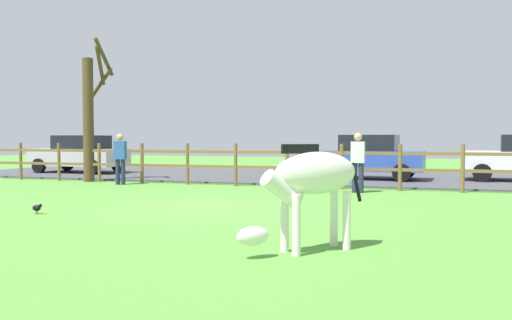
# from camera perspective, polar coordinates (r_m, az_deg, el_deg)

# --- Properties ---
(ground_plane) EXTENTS (60.00, 60.00, 0.00)m
(ground_plane) POSITION_cam_1_polar(r_m,az_deg,el_deg) (11.21, -5.86, -5.24)
(ground_plane) COLOR #549338
(parking_asphalt) EXTENTS (28.00, 7.40, 0.05)m
(parking_asphalt) POSITION_cam_1_polar(r_m,az_deg,el_deg) (20.03, 4.90, -1.80)
(parking_asphalt) COLOR #47474C
(parking_asphalt) RESTS_ON ground_plane
(paddock_fence) EXTENTS (21.60, 0.11, 1.33)m
(paddock_fence) POSITION_cam_1_polar(r_m,az_deg,el_deg) (15.90, 0.53, -0.27)
(paddock_fence) COLOR brown
(paddock_fence) RESTS_ON ground_plane
(bare_tree) EXTENTS (1.17, 1.32, 4.83)m
(bare_tree) POSITION_cam_1_polar(r_m,az_deg,el_deg) (18.72, -17.82, 4.83)
(bare_tree) COLOR #513A23
(bare_tree) RESTS_ON ground_plane
(zebra) EXTENTS (1.48, 1.53, 1.41)m
(zebra) POSITION_cam_1_polar(r_m,az_deg,el_deg) (6.82, 6.05, -2.33)
(zebra) COLOR white
(zebra) RESTS_ON ground_plane
(crow_on_grass) EXTENTS (0.21, 0.10, 0.20)m
(crow_on_grass) POSITION_cam_1_polar(r_m,az_deg,el_deg) (11.06, -22.95, -4.86)
(crow_on_grass) COLOR black
(crow_on_grass) RESTS_ON ground_plane
(parked_car_silver) EXTENTS (4.07, 2.03, 1.56)m
(parked_car_silver) POSITION_cam_1_polar(r_m,az_deg,el_deg) (22.99, -18.83, 0.66)
(parked_car_silver) COLOR #B7BABF
(parked_car_silver) RESTS_ON parking_asphalt
(parked_car_blue) EXTENTS (4.11, 2.11, 1.56)m
(parked_car_blue) POSITION_cam_1_polar(r_m,az_deg,el_deg) (18.76, 12.03, 0.38)
(parked_car_blue) COLOR #2D4CAD
(parked_car_blue) RESTS_ON parking_asphalt
(visitor_left_of_tree) EXTENTS (0.37, 0.23, 1.64)m
(visitor_left_of_tree) POSITION_cam_1_polar(r_m,az_deg,el_deg) (14.39, 11.15, 0.04)
(visitor_left_of_tree) COLOR #232847
(visitor_left_of_tree) RESTS_ON ground_plane
(visitor_right_of_tree) EXTENTS (0.39, 0.28, 1.64)m
(visitor_right_of_tree) POSITION_cam_1_polar(r_m,az_deg,el_deg) (17.18, -14.72, 0.38)
(visitor_right_of_tree) COLOR #232847
(visitor_right_of_tree) RESTS_ON ground_plane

